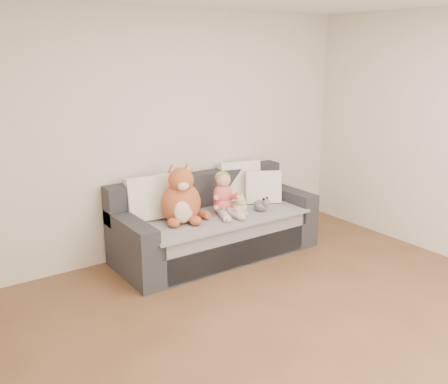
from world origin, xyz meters
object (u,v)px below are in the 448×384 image
plush_cat (182,200)px  sippy_cup (223,212)px  sofa (214,227)px  toddler (224,196)px  teddy_bear (240,208)px

plush_cat → sippy_cup: plush_cat is taller
sofa → toddler: (0.07, -0.09, 0.36)m
toddler → plush_cat: plush_cat is taller
sofa → teddy_bear: (0.15, -0.28, 0.26)m
teddy_bear → sippy_cup: (-0.14, 0.11, -0.05)m
toddler → sippy_cup: (-0.06, -0.08, -0.14)m
sippy_cup → plush_cat: bearing=167.0°
toddler → plush_cat: 0.51m
sofa → teddy_bear: 0.41m
plush_cat → sofa: bearing=26.5°
sofa → sippy_cup: size_ratio=21.52×
sofa → teddy_bear: size_ratio=8.70×
teddy_bear → plush_cat: bearing=139.0°
sofa → teddy_bear: sofa is taller
sofa → toddler: bearing=-50.7°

